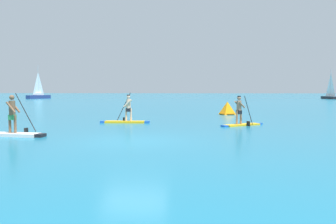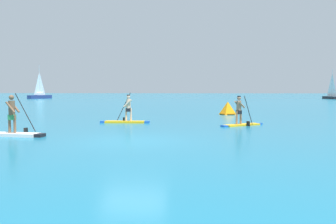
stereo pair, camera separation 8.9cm
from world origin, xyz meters
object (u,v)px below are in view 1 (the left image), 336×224
object	(u,v)px
sailboat_right_horizon	(330,95)
paddleboarder_near_left	(13,128)
paddleboarder_far_right	(241,118)
sailboat_left_horizon	(39,95)
race_marker_buoy	(227,109)
paddleboarder_mid_center	(126,117)

from	to	relation	value
sailboat_right_horizon	paddleboarder_near_left	bearing A→B (deg)	-34.05
paddleboarder_far_right	sailboat_left_horizon	world-z (taller)	sailboat_left_horizon
race_marker_buoy	sailboat_left_horizon	xyz separation A→B (m)	(-40.30, 50.32, 0.48)
paddleboarder_far_right	race_marker_buoy	xyz separation A→B (m)	(-0.13, 8.88, 0.02)
paddleboarder_near_left	sailboat_right_horizon	distance (m)	77.39
paddleboarder_near_left	paddleboarder_mid_center	bearing A→B (deg)	67.34
paddleboarder_near_left	sailboat_right_horizon	bearing A→B (deg)	67.46
paddleboarder_far_right	race_marker_buoy	size ratio (longest dim) A/B	1.89
paddleboarder_near_left	paddleboarder_far_right	bearing A→B (deg)	34.05
paddleboarder_near_left	paddleboarder_far_right	distance (m)	11.50
paddleboarder_near_left	race_marker_buoy	distance (m)	17.46
sailboat_left_horizon	sailboat_right_horizon	distance (m)	67.21
paddleboarder_mid_center	sailboat_right_horizon	bearing A→B (deg)	-121.13
paddleboarder_far_right	race_marker_buoy	world-z (taller)	paddleboarder_far_right
sailboat_right_horizon	race_marker_buoy	bearing A→B (deg)	-32.15
sailboat_left_horizon	paddleboarder_near_left	bearing A→B (deg)	-132.77
paddleboarder_far_right	sailboat_left_horizon	bearing A→B (deg)	86.57
paddleboarder_mid_center	sailboat_left_horizon	distance (m)	67.33
paddleboarder_far_right	sailboat_right_horizon	bearing A→B (deg)	29.16
paddleboarder_far_right	paddleboarder_mid_center	bearing A→B (deg)	134.11
paddleboarder_far_right	sailboat_right_horizon	xyz separation A→B (m)	(26.70, 62.64, 0.35)
sailboat_right_horizon	sailboat_left_horizon	bearing A→B (deg)	-92.70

